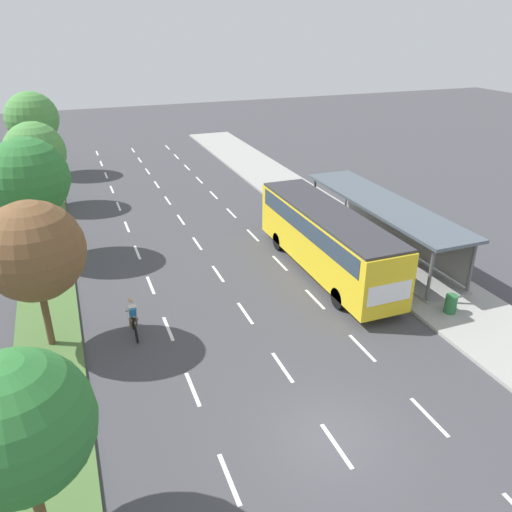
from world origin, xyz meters
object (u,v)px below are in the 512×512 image
object	(u,v)px
median_tree_second	(33,251)
bus	(326,235)
bus_shelter	(385,221)
cyclist	(133,319)
median_tree_fifth	(32,118)
median_tree_nearest	(18,426)
trash_bin	(451,304)
median_tree_fourth	(35,152)
median_tree_third	(28,178)

from	to	relation	value
median_tree_second	bus	bearing A→B (deg)	8.40
bus_shelter	cyclist	world-z (taller)	bus_shelter
cyclist	median_tree_second	distance (m)	4.73
bus	median_tree_fifth	bearing A→B (deg)	119.18
median_tree_nearest	cyclist	bearing A→B (deg)	67.42
bus	median_tree_second	distance (m)	13.70
bus	median_tree_nearest	bearing A→B (deg)	-141.50
median_tree_nearest	trash_bin	distance (m)	17.88
median_tree_nearest	median_tree_fourth	xyz separation A→B (m)	(0.05, 26.66, 0.14)
median_tree_nearest	median_tree_second	size ratio (longest dim) A/B	0.90
bus_shelter	median_tree_second	xyz separation A→B (m)	(-17.66, -3.03, 2.34)
median_tree_nearest	median_tree_fifth	size ratio (longest dim) A/B	0.81
bus	cyclist	distance (m)	10.50
median_tree_third	trash_bin	distance (m)	21.53
bus_shelter	trash_bin	size ratio (longest dim) A/B	14.56
median_tree_second	median_tree_fourth	xyz separation A→B (m)	(-0.22, 17.77, -0.30)
median_tree_fourth	trash_bin	distance (m)	27.59
bus	median_tree_nearest	size ratio (longest dim) A/B	2.09
cyclist	trash_bin	size ratio (longest dim) A/B	2.14
bus_shelter	median_tree_nearest	xyz separation A→B (m)	(-17.94, -11.92, 1.89)
median_tree_second	median_tree_fifth	distance (m)	26.67
median_tree_fifth	median_tree_nearest	bearing A→B (deg)	-89.79
median_tree_second	trash_bin	xyz separation A→B (m)	(16.58, -3.85, -3.63)
bus	median_tree_fifth	xyz separation A→B (m)	(-13.79, 24.68, 2.65)
bus	trash_bin	xyz separation A→B (m)	(3.20, -5.82, -1.49)
bus	median_tree_third	world-z (taller)	median_tree_third
bus_shelter	median_tree_fifth	bearing A→B (deg)	127.40
median_tree_second	median_tree_fifth	xyz separation A→B (m)	(-0.40, 26.66, 0.51)
cyclist	median_tree_fifth	xyz separation A→B (m)	(-3.65, 27.09, 3.92)
bus_shelter	cyclist	bearing A→B (deg)	-166.50
cyclist	median_tree_nearest	size ratio (longest dim) A/B	0.34
bus	trash_bin	bearing A→B (deg)	-61.22
bus_shelter	bus	size ratio (longest dim) A/B	1.10
bus	cyclist	world-z (taller)	bus
median_tree_nearest	bus	bearing A→B (deg)	38.50
bus_shelter	cyclist	distance (m)	14.87
cyclist	median_tree_fifth	world-z (taller)	median_tree_fifth
bus_shelter	median_tree_third	bearing A→B (deg)	161.95
bus_shelter	bus	bearing A→B (deg)	-166.15
bus	median_tree_fourth	bearing A→B (deg)	130.73
median_tree_second	cyclist	bearing A→B (deg)	-7.57
bus_shelter	median_tree_fourth	distance (m)	23.27
bus	bus_shelter	bearing A→B (deg)	13.85
cyclist	median_tree_third	world-z (taller)	median_tree_third
median_tree_second	median_tree_third	distance (m)	8.90
median_tree_fourth	median_tree_fifth	distance (m)	8.93
median_tree_second	median_tree_third	world-z (taller)	median_tree_third
median_tree_fourth	median_tree_fifth	size ratio (longest dim) A/B	0.87
bus	median_tree_fifth	distance (m)	28.40
cyclist	trash_bin	xyz separation A→B (m)	(13.34, -3.42, -0.22)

